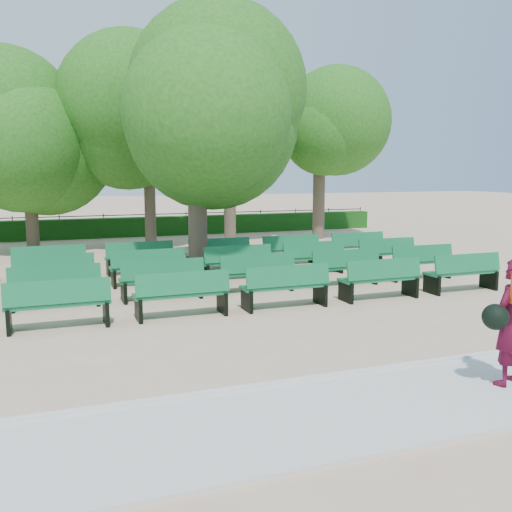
% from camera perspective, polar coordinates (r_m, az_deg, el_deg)
% --- Properties ---
extents(ground, '(120.00, 120.00, 0.00)m').
position_cam_1_polar(ground, '(14.28, -4.96, -4.01)').
color(ground, tan).
extents(paving, '(30.00, 2.20, 0.06)m').
position_cam_1_polar(paving, '(7.73, 10.61, -14.91)').
color(paving, silver).
rests_on(paving, ground).
extents(curb, '(30.00, 0.12, 0.10)m').
position_cam_1_polar(curb, '(8.65, 6.59, -12.08)').
color(curb, silver).
rests_on(curb, ground).
extents(hedge, '(26.00, 0.70, 0.90)m').
position_cam_1_polar(hedge, '(27.81, -12.82, 2.83)').
color(hedge, '#154A13').
rests_on(hedge, ground).
extents(fence, '(26.00, 0.10, 1.02)m').
position_cam_1_polar(fence, '(28.25, -12.90, 1.99)').
color(fence, black).
rests_on(fence, ground).
extents(tree_line, '(21.80, 6.80, 7.04)m').
position_cam_1_polar(tree_line, '(23.93, -11.46, 0.90)').
color(tree_line, '#2A6B1C').
rests_on(tree_line, ground).
extents(bench_array, '(2.03, 0.76, 1.26)m').
position_cam_1_polar(bench_array, '(14.95, -10.03, -3.14)').
color(bench_array, '#12693A').
rests_on(bench_array, ground).
extents(tree_among, '(5.43, 5.43, 7.43)m').
position_cam_1_polar(tree_among, '(16.99, -6.03, 14.78)').
color(tree_among, brown).
rests_on(tree_among, ground).
extents(person, '(0.91, 0.63, 1.82)m').
position_cam_1_polar(person, '(8.82, 24.06, -5.90)').
color(person, '#4B0A21').
rests_on(person, ground).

